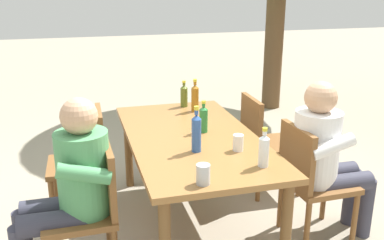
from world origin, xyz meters
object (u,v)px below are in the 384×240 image
(chair_near_left, at_px, (86,157))
(cup_white, at_px, (238,143))
(person_in_white_shirt, at_px, (71,182))
(bottle_olive, at_px, (184,95))
(bottle_green, at_px, (203,119))
(bottle_clear, at_px, (264,150))
(chair_far_right, at_px, (310,177))
(chair_far_left, at_px, (263,139))
(backpack_by_far_side, at_px, (164,141))
(person_in_plaid_shirt, at_px, (325,153))
(bottle_blue, at_px, (196,132))
(bottle_amber, at_px, (195,97))
(backpack_by_near_side, at_px, (191,139))
(chair_near_right, at_px, (91,205))
(dining_table, at_px, (192,146))
(cup_steel, at_px, (203,174))

(chair_near_left, relative_size, cup_white, 7.83)
(person_in_white_shirt, distance_m, bottle_olive, 1.53)
(bottle_green, height_order, cup_white, bottle_green)
(bottle_clear, relative_size, cup_white, 2.24)
(bottle_clear, bearing_deg, chair_far_right, 116.86)
(bottle_green, distance_m, bottle_olive, 0.70)
(chair_far_right, height_order, bottle_clear, bottle_clear)
(bottle_green, bearing_deg, person_in_white_shirt, -65.15)
(chair_far_left, height_order, backpack_by_far_side, chair_far_left)
(person_in_plaid_shirt, xyz_separation_m, bottle_blue, (-0.10, -0.92, 0.21))
(bottle_amber, height_order, backpack_by_near_side, bottle_amber)
(chair_near_left, distance_m, cup_white, 1.27)
(chair_near_right, relative_size, bottle_green, 3.59)
(chair_far_left, bearing_deg, backpack_by_far_side, -143.55)
(cup_white, bearing_deg, chair_far_right, 86.14)
(dining_table, height_order, chair_near_right, chair_near_right)
(backpack_by_far_side, bearing_deg, cup_white, 5.40)
(chair_far_left, relative_size, person_in_white_shirt, 0.74)
(bottle_clear, distance_m, cup_white, 0.29)
(cup_white, xyz_separation_m, backpack_by_far_side, (-1.70, -0.16, -0.59))
(bottle_green, xyz_separation_m, cup_white, (0.42, 0.12, -0.05))
(chair_near_right, relative_size, bottle_olive, 3.67)
(bottle_olive, bearing_deg, cup_steel, -10.45)
(bottle_olive, relative_size, bottle_blue, 0.76)
(chair_near_right, relative_size, bottle_blue, 2.79)
(backpack_by_near_side, bearing_deg, cup_white, -4.08)
(bottle_green, height_order, bottle_amber, bottle_amber)
(bottle_blue, height_order, bottle_amber, bottle_blue)
(dining_table, bearing_deg, bottle_green, 117.93)
(bottle_amber, xyz_separation_m, backpack_by_far_side, (-0.75, -0.13, -0.66))
(chair_near_left, distance_m, bottle_amber, 1.03)
(chair_far_right, bearing_deg, cup_white, -93.86)
(chair_near_left, xyz_separation_m, cup_steel, (1.17, 0.61, 0.30))
(chair_near_right, distance_m, cup_steel, 0.78)
(chair_near_right, distance_m, bottle_olive, 1.49)
(bottle_olive, bearing_deg, bottle_clear, 5.78)
(backpack_by_near_side, bearing_deg, chair_far_left, 25.81)
(chair_far_left, distance_m, person_in_plaid_shirt, 0.81)
(chair_near_left, distance_m, person_in_white_shirt, 0.81)
(chair_far_right, height_order, bottle_amber, bottle_amber)
(chair_near_right, xyz_separation_m, chair_far_left, (-0.79, 1.51, 0.00))
(bottle_olive, height_order, cup_steel, bottle_olive)
(backpack_by_far_side, bearing_deg, chair_near_right, -25.18)
(dining_table, distance_m, bottle_amber, 0.65)
(dining_table, bearing_deg, cup_steel, -10.88)
(bottle_blue, bearing_deg, person_in_white_shirt, -83.33)
(bottle_olive, height_order, bottle_blue, bottle_blue)
(bottle_olive, bearing_deg, chair_far_right, 28.44)
(dining_table, distance_m, cup_steel, 0.80)
(chair_near_right, distance_m, bottle_blue, 0.81)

